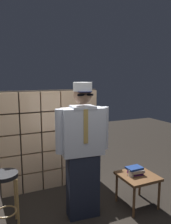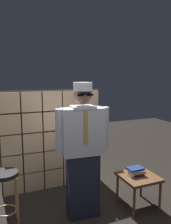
% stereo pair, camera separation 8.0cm
% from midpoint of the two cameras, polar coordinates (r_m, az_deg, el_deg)
% --- Properties ---
extents(glass_block_wall, '(1.72, 0.10, 1.72)m').
position_cam_midpoint_polar(glass_block_wall, '(3.90, -7.78, -7.12)').
color(glass_block_wall, '#E0B78C').
rests_on(glass_block_wall, ground).
extents(standing_person, '(0.74, 0.33, 1.85)m').
position_cam_midpoint_polar(standing_person, '(3.03, 0.09, -9.39)').
color(standing_person, '#1E2333').
rests_on(standing_person, ground).
extents(bar_stool, '(0.34, 0.34, 0.74)m').
position_cam_midpoint_polar(bar_stool, '(3.12, -19.10, -17.46)').
color(bar_stool, black).
rests_on(bar_stool, ground).
extents(side_table, '(0.52, 0.52, 0.48)m').
position_cam_midpoint_polar(side_table, '(3.53, 14.00, -16.36)').
color(side_table, brown).
rests_on(side_table, ground).
extents(book_stack, '(0.25, 0.20, 0.11)m').
position_cam_midpoint_polar(book_stack, '(3.49, 13.44, -14.44)').
color(book_stack, '#591E66').
rests_on(book_stack, side_table).
extents(coffee_mug, '(0.13, 0.08, 0.09)m').
position_cam_midpoint_polar(coffee_mug, '(3.43, 12.45, -15.06)').
color(coffee_mug, silver).
rests_on(coffee_mug, side_table).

